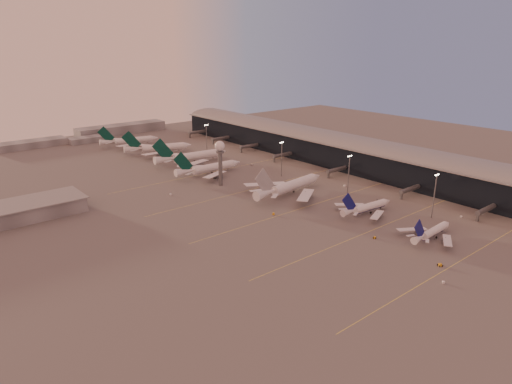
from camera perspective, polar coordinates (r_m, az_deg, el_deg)
ground at (r=216.76m, az=13.34°, el=-6.78°), size 700.00×700.00×0.00m
taxiway_markings at (r=271.09m, az=7.83°, el=-1.26°), size 180.00×185.25×0.02m
terminal at (r=358.88m, az=10.03°, el=5.25°), size 57.00×362.00×23.04m
hangar at (r=271.96m, az=-29.09°, el=-2.47°), size 82.00×27.00×8.50m
radar_tower at (r=295.36m, az=-4.52°, el=4.74°), size 6.40×6.40×31.10m
mast_a at (r=258.12m, az=21.42°, el=-0.19°), size 3.60×0.56×25.00m
mast_b at (r=284.59m, az=11.52°, el=2.39°), size 3.60×0.56×25.00m
mast_c at (r=317.14m, az=3.23°, el=4.37°), size 3.60×0.56×25.00m
mast_d at (r=385.12m, az=-6.20°, el=6.80°), size 3.60×0.56×25.00m
distant_horizon at (r=477.03m, az=-19.26°, el=6.91°), size 165.00×37.50×9.00m
narrowbody_near at (r=234.80m, az=21.14°, el=-4.82°), size 35.38×28.21×13.82m
narrowbody_mid at (r=257.07m, az=13.69°, el=-2.01°), size 38.72×30.82×15.12m
widebody_white at (r=282.36m, az=4.30°, el=0.48°), size 62.39×49.70×22.00m
greentail_a at (r=325.38m, az=-5.84°, el=2.80°), size 54.42×43.93×19.76m
greentail_b at (r=357.35m, az=-7.99°, el=4.21°), size 62.09×49.94×22.56m
greentail_c at (r=393.64m, az=-12.04°, el=5.26°), size 55.77×44.34×20.96m
greentail_d at (r=430.58m, az=-15.48°, el=6.07°), size 52.74×42.17×19.38m
gsv_truck_a at (r=196.20m, az=22.37°, el=-10.21°), size 4.95×4.34×1.97m
gsv_tug_near at (r=209.37m, az=22.01°, el=-8.45°), size 3.75×4.50×1.11m
gsv_catering_a at (r=268.81m, az=24.33°, el=-2.55°), size 4.66×2.63×3.62m
gsv_tug_mid at (r=227.33m, az=14.62°, el=-5.54°), size 3.28×3.77×0.92m
gsv_truck_b at (r=280.45m, az=14.98°, el=-0.84°), size 5.12×3.17×1.95m
gsv_truck_c at (r=249.26m, az=2.20°, el=-2.57°), size 5.62×5.96×2.44m
gsv_catering_b at (r=302.31m, az=11.08°, el=1.09°), size 5.97×4.20×4.49m
gsv_tug_far at (r=298.34m, az=1.30°, el=0.86°), size 3.84×4.28×1.05m
gsv_truck_d at (r=285.09m, az=-10.66°, el=-0.17°), size 2.66×5.87×2.29m
gsv_tug_hangar at (r=348.26m, az=-0.55°, el=3.43°), size 3.68×2.68×0.95m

